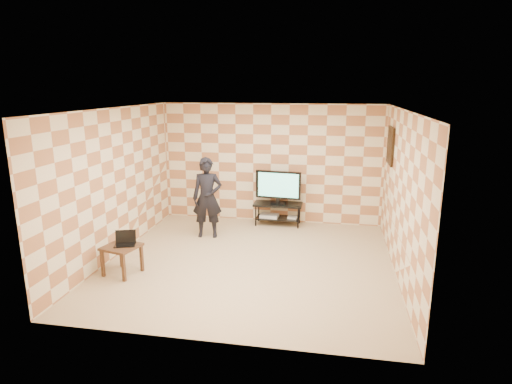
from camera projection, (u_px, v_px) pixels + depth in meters
floor at (250, 262)px, 7.66m from camera, size 5.00×5.00×0.00m
wall_back at (271, 164)px, 9.73m from camera, size 5.00×0.02×2.70m
wall_front at (208, 239)px, 4.95m from camera, size 5.00×0.02×2.70m
wall_left at (115, 183)px, 7.77m from camera, size 0.02×5.00×2.70m
wall_right at (401, 195)px, 6.91m from camera, size 0.02×5.00×2.70m
ceiling at (250, 109)px, 7.01m from camera, size 5.00×5.00×0.02m
wall_art at (390, 146)px, 8.25m from camera, size 0.04×0.72×0.72m
tv_stand at (278, 209)px, 9.66m from camera, size 1.08×0.49×0.50m
tv at (278, 186)px, 9.52m from camera, size 1.02×0.22×0.74m
dvd_player at (269, 216)px, 9.70m from camera, size 0.43×0.32×0.07m
game_console at (292, 217)px, 9.61m from camera, size 0.22×0.17×0.05m
side_table at (122, 251)px, 7.10m from camera, size 0.64×0.64×0.50m
laptop at (125, 241)px, 7.12m from camera, size 0.40×0.36×0.22m
person at (207, 198)px, 8.79m from camera, size 0.67×0.50×1.67m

